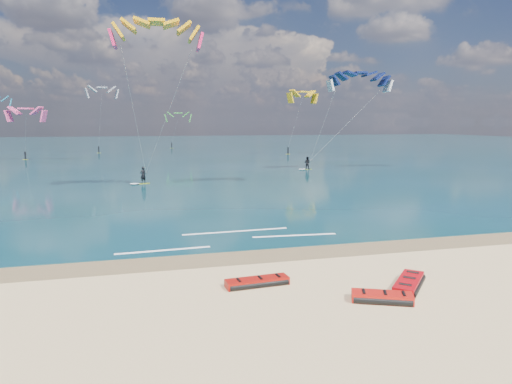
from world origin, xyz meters
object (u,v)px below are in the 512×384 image
kitesurfer_main (149,100)px  kitesurfer_far (334,115)px  packed_kite_mid (382,302)px  packed_kite_right (408,288)px  packed_kite_left (257,285)px

kitesurfer_main → kitesurfer_far: bearing=3.5°
packed_kite_mid → kitesurfer_far: size_ratio=0.17×
packed_kite_right → kitesurfer_far: 44.54m
packed_kite_right → packed_kite_mid: bearing=162.7°
packed_kite_mid → kitesurfer_far: 46.08m
packed_kite_mid → kitesurfer_main: bearing=126.8°
packed_kite_left → packed_kite_mid: 4.85m
kitesurfer_far → packed_kite_left: bearing=-137.2°
packed_kite_left → kitesurfer_main: (-3.35, 28.27, 8.53)m
packed_kite_left → kitesurfer_main: size_ratio=0.16×
packed_kite_left → packed_kite_right: size_ratio=1.01×
packed_kite_right → packed_kite_left: bearing=116.0°
packed_kite_left → kitesurfer_far: (20.66, 39.60, 7.40)m
packed_kite_right → kitesurfer_far: bearing=22.8°
packed_kite_left → packed_kite_right: 6.00m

